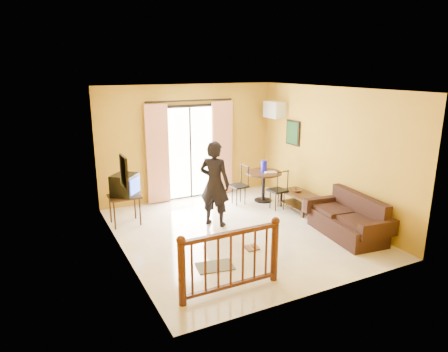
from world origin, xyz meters
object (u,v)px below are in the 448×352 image
dining_table (264,178)px  coffee_table (299,199)px  standing_person (215,184)px  sofa (349,221)px  television (125,185)px

dining_table → coffee_table: 1.06m
dining_table → standing_person: bearing=-153.8°
coffee_table → standing_person: size_ratio=0.53×
coffee_table → sofa: (0.00, -1.57, 0.02)m
television → standing_person: 1.84m
sofa → standing_person: standing_person is taller
standing_person → sofa: bearing=-169.5°
standing_person → television: bearing=20.9°
coffee_table → standing_person: (-2.09, 0.10, 0.61)m
coffee_table → sofa: sofa is taller
standing_person → coffee_table: bearing=-133.8°
coffee_table → standing_person: bearing=177.2°
dining_table → television: bearing=179.6°
dining_table → coffee_table: bearing=-68.4°
television → sofa: 4.54m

